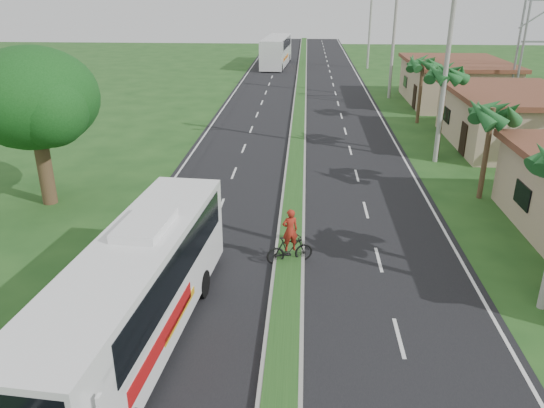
{
  "coord_description": "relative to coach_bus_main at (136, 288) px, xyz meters",
  "views": [
    {
      "loc": [
        0.47,
        -13.57,
        9.91
      ],
      "look_at": [
        -0.76,
        6.14,
        1.8
      ],
      "focal_mm": 35.0,
      "sensor_mm": 36.0,
      "label": 1
    }
  ],
  "objects": [
    {
      "name": "coach_bus_far",
      "position": [
        0.68,
        60.45,
        0.14
      ],
      "size": [
        3.59,
        12.99,
        3.74
      ],
      "rotation": [
        0.0,
        0.0,
        -0.06
      ],
      "color": "silver",
      "rests_on": "ground"
    },
    {
      "name": "utility_pole_c",
      "position": [
        12.69,
        38.84,
        3.69
      ],
      "size": [
        1.6,
        0.28,
        11.0
      ],
      "color": "gray",
      "rests_on": "ground"
    },
    {
      "name": "road_asphalt",
      "position": [
        4.19,
        20.84,
        -1.98
      ],
      "size": [
        14.0,
        160.0,
        0.02
      ],
      "primitive_type": "cube",
      "color": "black",
      "rests_on": "ground"
    },
    {
      "name": "coach_bus_main",
      "position": [
        0.0,
        0.0,
        0.0
      ],
      "size": [
        3.26,
        11.33,
        3.61
      ],
      "rotation": [
        0.0,
        0.0,
        -0.08
      ],
      "color": "white",
      "rests_on": "ground"
    },
    {
      "name": "palm_verge_c",
      "position": [
        12.99,
        19.84,
        3.14
      ],
      "size": [
        2.4,
        2.4,
        5.85
      ],
      "color": "#473321",
      "rests_on": "ground"
    },
    {
      "name": "motorcyclist",
      "position": [
        4.22,
        5.41,
        -1.19
      ],
      "size": [
        1.91,
        1.1,
        2.25
      ],
      "rotation": [
        0.0,
        0.0,
        0.33
      ],
      "color": "black",
      "rests_on": "ground"
    },
    {
      "name": "median_strip",
      "position": [
        4.19,
        20.84,
        -1.88
      ],
      "size": [
        1.2,
        160.0,
        0.18
      ],
      "color": "gray",
      "rests_on": "ground"
    },
    {
      "name": "ground",
      "position": [
        4.19,
        0.84,
        -1.99
      ],
      "size": [
        180.0,
        180.0,
        0.0
      ],
      "primitive_type": "plane",
      "color": "#1E471A",
      "rests_on": "ground"
    },
    {
      "name": "palm_verge_b",
      "position": [
        13.59,
        12.84,
        2.37
      ],
      "size": [
        2.4,
        2.4,
        5.05
      ],
      "color": "#473321",
      "rests_on": "ground"
    },
    {
      "name": "shade_tree",
      "position": [
        -7.92,
        10.86,
        3.04
      ],
      "size": [
        6.3,
        6.0,
        7.54
      ],
      "color": "#473321",
      "rests_on": "ground"
    },
    {
      "name": "utility_pole_b",
      "position": [
        12.67,
        18.84,
        4.27
      ],
      "size": [
        3.2,
        0.28,
        12.0
      ],
      "color": "gray",
      "rests_on": "ground"
    },
    {
      "name": "lane_edge_left",
      "position": [
        -2.51,
        20.84,
        -1.99
      ],
      "size": [
        0.12,
        160.0,
        0.01
      ],
      "primitive_type": "cube",
      "color": "silver",
      "rests_on": "ground"
    },
    {
      "name": "lane_edge_right",
      "position": [
        10.89,
        20.84,
        -1.99
      ],
      "size": [
        0.12,
        160.0,
        0.01
      ],
      "primitive_type": "cube",
      "color": "silver",
      "rests_on": "ground"
    },
    {
      "name": "shop_far",
      "position": [
        18.19,
        36.84,
        -0.06
      ],
      "size": [
        8.6,
        11.6,
        3.82
      ],
      "color": "tan",
      "rests_on": "ground"
    },
    {
      "name": "palm_verge_d",
      "position": [
        13.49,
        28.84,
        2.56
      ],
      "size": [
        2.4,
        2.4,
        5.25
      ],
      "color": "#473321",
      "rests_on": "ground"
    },
    {
      "name": "utility_pole_d",
      "position": [
        12.69,
        58.84,
        3.43
      ],
      "size": [
        1.6,
        0.28,
        10.5
      ],
      "color": "gray",
      "rests_on": "ground"
    },
    {
      "name": "shop_mid",
      "position": [
        18.19,
        22.84,
        -0.13
      ],
      "size": [
        7.6,
        10.6,
        3.67
      ],
      "color": "tan",
      "rests_on": "ground"
    }
  ]
}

